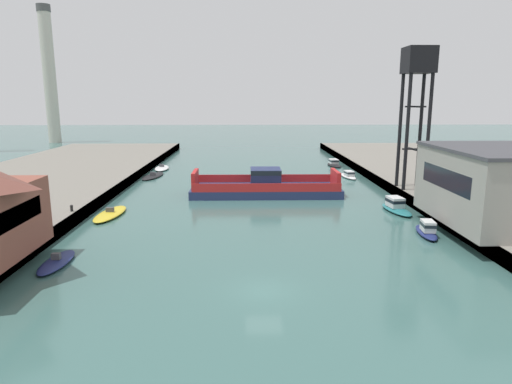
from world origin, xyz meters
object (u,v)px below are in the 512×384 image
object	(u,v)px
crane_tower	(418,77)
smokestack_distant_b	(49,72)
moored_boat_near_left	(349,175)
moored_boat_far_left	(162,168)
warehouse_shed	(512,185)
chain_ferry	(265,187)
moored_boat_mid_left	(110,214)
moored_boat_upstream_a	(334,163)
moored_boat_near_right	(57,262)
moored_boat_mid_right	(396,206)
moored_boat_far_right	(153,176)
moored_boat_upstream_b	(427,230)

from	to	relation	value
crane_tower	smokestack_distant_b	world-z (taller)	smokestack_distant_b
moored_boat_near_left	moored_boat_far_left	world-z (taller)	moored_boat_near_left
crane_tower	warehouse_shed	bearing A→B (deg)	-78.82
chain_ferry	moored_boat_mid_left	distance (m)	20.86
moored_boat_upstream_a	warehouse_shed	world-z (taller)	warehouse_shed
moored_boat_near_right	moored_boat_upstream_a	distance (m)	61.30
moored_boat_upstream_a	moored_boat_mid_right	bearing A→B (deg)	-89.68
moored_boat_mid_left	crane_tower	size ratio (longest dim) A/B	0.43
moored_boat_mid_left	moored_boat_mid_right	distance (m)	32.51
warehouse_shed	crane_tower	xyz separation A→B (m)	(-3.32, 16.80, 10.64)
moored_boat_near_right	moored_boat_far_left	bearing A→B (deg)	90.76
moored_boat_mid_left	moored_boat_near_right	bearing A→B (deg)	-89.06
moored_boat_mid_left	moored_boat_upstream_a	distance (m)	49.25
moored_boat_far_left	warehouse_shed	size ratio (longest dim) A/B	0.49
chain_ferry	moored_boat_mid_right	world-z (taller)	chain_ferry
moored_boat_near_right	warehouse_shed	size ratio (longest dim) A/B	0.39
chain_ferry	warehouse_shed	size ratio (longest dim) A/B	1.38
chain_ferry	warehouse_shed	xyz separation A→B (m)	(22.26, -18.99, 3.75)
moored_boat_far_right	warehouse_shed	distance (m)	52.71
warehouse_shed	moored_boat_near_left	bearing A→B (deg)	103.85
moored_boat_upstream_a	moored_boat_far_left	bearing A→B (deg)	-173.81
moored_boat_mid_right	smokestack_distant_b	world-z (taller)	smokestack_distant_b
moored_boat_mid_right	moored_boat_far_left	bearing A→B (deg)	135.45
chain_ferry	crane_tower	world-z (taller)	crane_tower
moored_boat_upstream_a	warehouse_shed	distance (m)	46.20
moored_boat_near_right	warehouse_shed	distance (m)	40.66
chain_ferry	moored_boat_upstream_a	bearing A→B (deg)	61.20
warehouse_shed	moored_boat_far_left	bearing A→B (deg)	134.06
moored_boat_mid_right	crane_tower	world-z (taller)	crane_tower
moored_boat_near_right	moored_boat_upstream_b	world-z (taller)	moored_boat_upstream_b
moored_boat_near_right	smokestack_distant_b	xyz separation A→B (m)	(-42.05, 101.98, 20.28)
moored_boat_mid_right	moored_boat_far_left	xyz separation A→B (m)	(-32.88, 32.37, -0.36)
moored_boat_mid_left	chain_ferry	bearing A→B (deg)	31.40
crane_tower	moored_boat_near_right	bearing A→B (deg)	-146.96
moored_boat_mid_left	warehouse_shed	xyz separation A→B (m)	(40.05, -8.13, 4.60)
moored_boat_near_left	moored_boat_upstream_a	distance (m)	13.21
chain_ferry	moored_boat_mid_right	xyz separation A→B (m)	(14.69, -9.57, -0.48)
chain_ferry	moored_boat_near_left	distance (m)	19.45
moored_boat_far_left	warehouse_shed	world-z (taller)	warehouse_shed
moored_boat_near_right	chain_ferry	bearing A→B (deg)	55.91
moored_boat_mid_left	crane_tower	distance (m)	40.70
moored_boat_near_left	moored_boat_upstream_a	world-z (taller)	moored_boat_upstream_a
moored_boat_near_right	moored_boat_mid_right	world-z (taller)	moored_boat_mid_right
moored_boat_near_left	moored_boat_upstream_a	xyz separation A→B (m)	(0.14, 13.21, 0.06)
chain_ferry	moored_boat_far_left	bearing A→B (deg)	128.58
chain_ferry	moored_boat_upstream_a	world-z (taller)	chain_ferry
moored_boat_near_left	crane_tower	bearing A→B (deg)	-73.30
moored_boat_mid_right	moored_boat_far_right	xyz separation A→B (m)	(-32.86, 24.08, -0.43)
moored_boat_near_right	smokestack_distant_b	size ratio (longest dim) A/B	0.15
moored_boat_far_left	moored_boat_upstream_a	size ratio (longest dim) A/B	1.19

